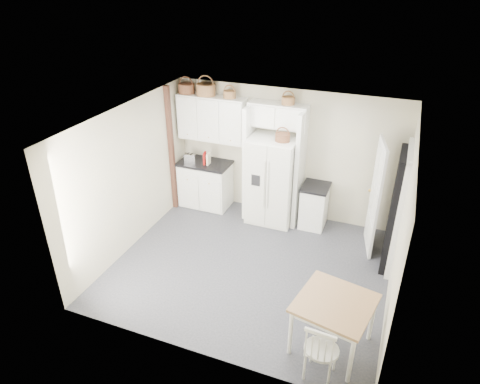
% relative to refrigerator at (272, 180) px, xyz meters
% --- Properties ---
extents(floor, '(4.50, 4.50, 0.00)m').
position_rel_refrigerator_xyz_m(floor, '(0.15, -1.62, -0.88)').
color(floor, '#2C2E36').
rests_on(floor, ground).
extents(ceiling, '(4.50, 4.50, 0.00)m').
position_rel_refrigerator_xyz_m(ceiling, '(0.15, -1.62, 1.72)').
color(ceiling, white).
rests_on(ceiling, wall_back).
extents(wall_back, '(4.50, 0.00, 4.50)m').
position_rel_refrigerator_xyz_m(wall_back, '(0.15, 0.38, 0.42)').
color(wall_back, '#BCB6A2').
rests_on(wall_back, floor).
extents(wall_left, '(0.00, 4.00, 4.00)m').
position_rel_refrigerator_xyz_m(wall_left, '(-2.10, -1.62, 0.42)').
color(wall_left, '#BCB6A2').
rests_on(wall_left, floor).
extents(wall_right, '(0.00, 4.00, 4.00)m').
position_rel_refrigerator_xyz_m(wall_right, '(2.40, -1.62, 0.42)').
color(wall_right, '#BCB6A2').
rests_on(wall_right, floor).
extents(refrigerator, '(0.90, 0.73, 1.75)m').
position_rel_refrigerator_xyz_m(refrigerator, '(0.00, 0.00, 0.00)').
color(refrigerator, white).
rests_on(refrigerator, floor).
extents(base_cab_left, '(1.02, 0.65, 0.95)m').
position_rel_refrigerator_xyz_m(base_cab_left, '(-1.49, 0.08, -0.40)').
color(base_cab_left, white).
rests_on(base_cab_left, floor).
extents(base_cab_right, '(0.47, 0.57, 0.83)m').
position_rel_refrigerator_xyz_m(base_cab_right, '(0.84, 0.08, -0.46)').
color(base_cab_right, white).
rests_on(base_cab_right, floor).
extents(dining_table, '(1.10, 1.10, 0.78)m').
position_rel_refrigerator_xyz_m(dining_table, '(1.75, -2.85, -0.49)').
color(dining_table, olive).
rests_on(dining_table, floor).
extents(windsor_chair, '(0.46, 0.42, 0.89)m').
position_rel_refrigerator_xyz_m(windsor_chair, '(1.71, -3.37, -0.43)').
color(windsor_chair, white).
rests_on(windsor_chair, floor).
extents(counter_left, '(1.07, 0.69, 0.04)m').
position_rel_refrigerator_xyz_m(counter_left, '(-1.49, 0.08, 0.09)').
color(counter_left, black).
rests_on(counter_left, base_cab_left).
extents(counter_right, '(0.51, 0.60, 0.04)m').
position_rel_refrigerator_xyz_m(counter_right, '(0.84, 0.08, -0.03)').
color(counter_right, black).
rests_on(counter_right, base_cab_right).
extents(toaster, '(0.25, 0.18, 0.15)m').
position_rel_refrigerator_xyz_m(toaster, '(-1.80, 0.02, 0.19)').
color(toaster, silver).
rests_on(toaster, counter_left).
extents(cookbook_red, '(0.07, 0.17, 0.25)m').
position_rel_refrigerator_xyz_m(cookbook_red, '(-1.45, 0.00, 0.24)').
color(cookbook_red, '#A20D0B').
rests_on(cookbook_red, counter_left).
extents(cookbook_cream, '(0.04, 0.16, 0.24)m').
position_rel_refrigerator_xyz_m(cookbook_cream, '(-1.36, 0.00, 0.23)').
color(cookbook_cream, beige).
rests_on(cookbook_cream, counter_left).
extents(basket_upper_a, '(0.33, 0.33, 0.18)m').
position_rel_refrigerator_xyz_m(basket_upper_a, '(-1.89, 0.21, 1.57)').
color(basket_upper_a, '#512F19').
rests_on(basket_upper_a, upper_cabinet).
extents(basket_upper_b, '(0.38, 0.38, 0.22)m').
position_rel_refrigerator_xyz_m(basket_upper_b, '(-1.47, 0.21, 1.59)').
color(basket_upper_b, brown).
rests_on(basket_upper_b, upper_cabinet).
extents(basket_upper_c, '(0.24, 0.24, 0.14)m').
position_rel_refrigerator_xyz_m(basket_upper_c, '(-0.97, 0.21, 1.54)').
color(basket_upper_c, brown).
rests_on(basket_upper_c, upper_cabinet).
extents(basket_bridge_b, '(0.24, 0.24, 0.14)m').
position_rel_refrigerator_xyz_m(basket_bridge_b, '(0.18, 0.21, 1.54)').
color(basket_bridge_b, brown).
rests_on(basket_bridge_b, bridge_cabinet).
extents(basket_fridge_b, '(0.27, 0.27, 0.15)m').
position_rel_refrigerator_xyz_m(basket_fridge_b, '(0.19, -0.10, 0.95)').
color(basket_fridge_b, '#512F19').
rests_on(basket_fridge_b, refrigerator).
extents(upper_cabinet, '(1.40, 0.34, 0.90)m').
position_rel_refrigerator_xyz_m(upper_cabinet, '(-1.35, 0.21, 1.02)').
color(upper_cabinet, white).
rests_on(upper_cabinet, wall_back).
extents(bridge_cabinet, '(1.12, 0.34, 0.45)m').
position_rel_refrigerator_xyz_m(bridge_cabinet, '(-0.00, 0.21, 1.25)').
color(bridge_cabinet, white).
rests_on(bridge_cabinet, wall_back).
extents(fridge_panel_left, '(0.08, 0.60, 2.30)m').
position_rel_refrigerator_xyz_m(fridge_panel_left, '(-0.51, 0.08, 0.27)').
color(fridge_panel_left, white).
rests_on(fridge_panel_left, floor).
extents(fridge_panel_right, '(0.08, 0.60, 2.30)m').
position_rel_refrigerator_xyz_m(fridge_panel_right, '(0.51, 0.08, 0.27)').
color(fridge_panel_right, white).
rests_on(fridge_panel_right, floor).
extents(trim_post, '(0.09, 0.09, 2.60)m').
position_rel_refrigerator_xyz_m(trim_post, '(-2.05, -0.27, 0.42)').
color(trim_post, '#46251E').
rests_on(trim_post, floor).
extents(doorway_void, '(0.18, 0.85, 2.05)m').
position_rel_refrigerator_xyz_m(doorway_void, '(2.31, -0.62, 0.15)').
color(doorway_void, black).
rests_on(doorway_void, floor).
extents(door_slab, '(0.21, 0.79, 2.05)m').
position_rel_refrigerator_xyz_m(door_slab, '(1.95, -0.28, 0.15)').
color(door_slab, white).
rests_on(door_slab, floor).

